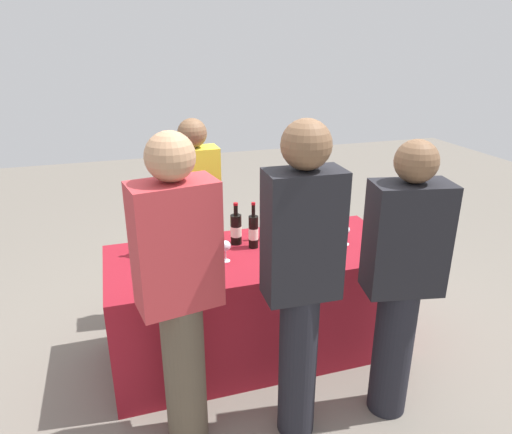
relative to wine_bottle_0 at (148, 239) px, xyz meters
name	(u,v)px	position (x,y,z in m)	size (l,w,h in m)	color
ground_plane	(256,348)	(0.68, -0.18, -0.88)	(12.00, 12.00, 0.00)	slate
tasting_table	(256,302)	(0.68, -0.18, -0.49)	(1.95, 0.82, 0.77)	maroon
wine_bottle_0	(148,239)	(0.00, 0.00, 0.00)	(0.08, 0.08, 0.31)	black
wine_bottle_1	(162,239)	(0.09, -0.04, 0.01)	(0.07, 0.07, 0.33)	black
wine_bottle_2	(236,229)	(0.59, 0.00, 0.00)	(0.08, 0.08, 0.30)	black
wine_bottle_3	(253,231)	(0.68, -0.10, 0.01)	(0.07, 0.07, 0.32)	black
wine_bottle_4	(271,223)	(0.85, 0.00, 0.01)	(0.07, 0.07, 0.32)	black
wine_bottle_5	(314,217)	(1.17, 0.00, 0.01)	(0.07, 0.07, 0.33)	black
wine_glass_0	(166,254)	(0.08, -0.26, 0.00)	(0.07, 0.07, 0.15)	silver
wine_glass_1	(225,246)	(0.45, -0.25, -0.01)	(0.07, 0.07, 0.14)	silver
wine_glass_2	(328,243)	(1.10, -0.37, -0.02)	(0.07, 0.07, 0.13)	silver
wine_glass_3	(345,231)	(1.30, -0.24, -0.01)	(0.06, 0.06, 0.14)	silver
server_pouring	(196,213)	(0.39, 0.42, -0.02)	(0.36, 0.21, 1.57)	#3F3351
guest_0	(179,289)	(0.08, -0.81, 0.06)	(0.43, 0.29, 1.72)	brown
guest_1	(301,276)	(0.68, -0.94, 0.10)	(0.38, 0.24, 1.76)	black
guest_2	(402,277)	(1.26, -0.95, 0.01)	(0.44, 0.30, 1.64)	black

